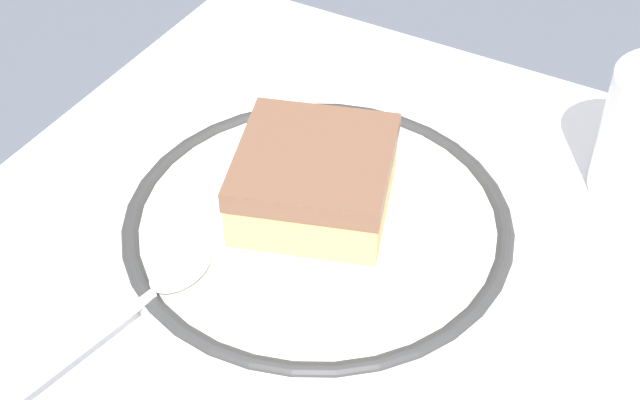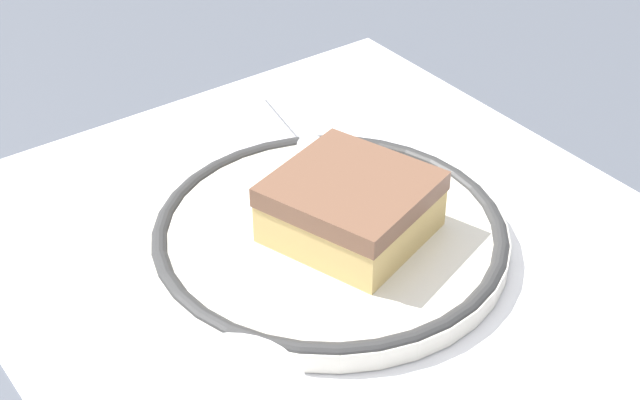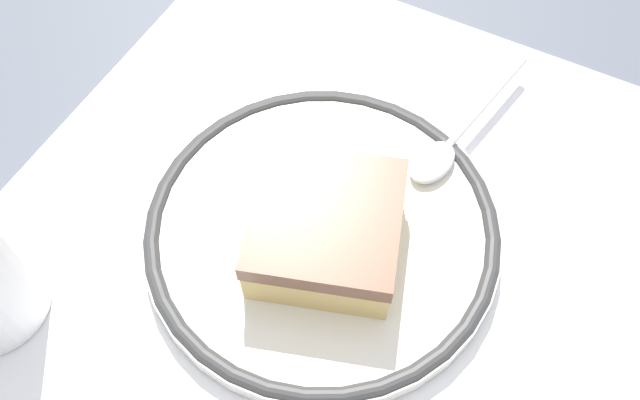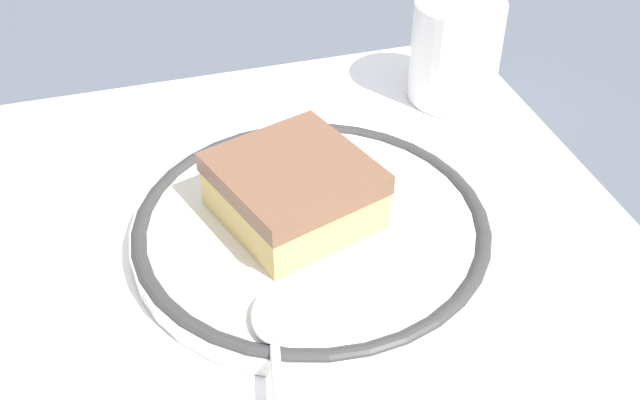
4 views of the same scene
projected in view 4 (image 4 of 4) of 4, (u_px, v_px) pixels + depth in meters
The scene contains 7 objects.
ground_plane at pixel (312, 240), 0.48m from camera, with size 2.40×2.40×0.00m, color #4C515B.
placemat at pixel (312, 239), 0.48m from camera, with size 0.42×0.39×0.00m, color white.
plate at pixel (320, 232), 0.47m from camera, with size 0.21×0.21×0.02m.
cake_slice at pixel (294, 190), 0.46m from camera, with size 0.11×0.10×0.04m.
spoon at pixel (274, 342), 0.39m from camera, with size 0.13×0.04×0.01m.
cup at pixel (455, 57), 0.58m from camera, with size 0.07×0.07×0.08m.
sugar_packet at pixel (72, 180), 0.52m from camera, with size 0.05×0.03×0.01m, color white.
Camera 4 is at (-0.34, 0.10, 0.32)m, focal length 44.67 mm.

